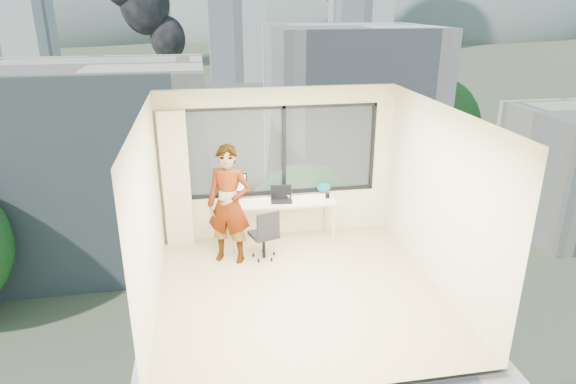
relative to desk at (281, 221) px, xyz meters
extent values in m
cube|color=#C7B581|center=(0.00, -1.66, -0.38)|extent=(4.00, 4.00, 0.01)
cube|color=white|center=(0.00, -1.66, 2.23)|extent=(4.00, 4.00, 0.01)
cube|color=beige|center=(0.00, -3.66, 0.93)|extent=(4.00, 0.01, 2.60)
cube|color=beige|center=(-2.00, -1.66, 0.93)|extent=(0.01, 4.00, 2.60)
cube|color=beige|center=(2.00, -1.66, 0.93)|extent=(0.01, 4.00, 2.60)
cube|color=#F4E4BF|center=(-1.72, 0.22, 0.77)|extent=(0.45, 0.14, 2.30)
cube|color=tan|center=(0.00, 0.00, 0.00)|extent=(1.80, 0.60, 0.75)
imported|color=#2D2D33|center=(-0.91, -0.53, 0.57)|extent=(0.81, 0.67, 1.90)
cube|color=white|center=(0.04, 0.19, 0.41)|extent=(0.33, 0.30, 0.07)
cube|color=black|center=(0.09, -0.09, 0.38)|extent=(0.13, 0.09, 0.01)
cylinder|color=black|center=(0.80, -0.01, 0.42)|extent=(0.08, 0.08, 0.10)
ellipsoid|color=#0D4F49|center=(0.80, 0.25, 0.47)|extent=(0.28, 0.20, 0.19)
cube|color=#515B3D|center=(0.00, 118.34, -14.38)|extent=(400.00, 400.00, 0.04)
cube|color=#EDDFC6|center=(-9.00, 28.34, -7.38)|extent=(16.00, 12.00, 14.00)
cube|color=white|center=(12.00, 36.34, -6.38)|extent=(14.00, 13.00, 16.00)
cube|color=silver|center=(-35.00, 93.34, -0.38)|extent=(14.00, 14.00, 28.00)
cube|color=silver|center=(8.00, 118.34, 0.62)|extent=(13.00, 13.00, 30.00)
cube|color=silver|center=(45.00, 138.34, -1.38)|extent=(15.00, 15.00, 26.00)
ellipsoid|color=slate|center=(100.00, 318.34, -14.38)|extent=(300.00, 220.00, 96.00)
camera|label=1|loc=(-1.23, -7.76, 3.51)|focal=31.22mm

